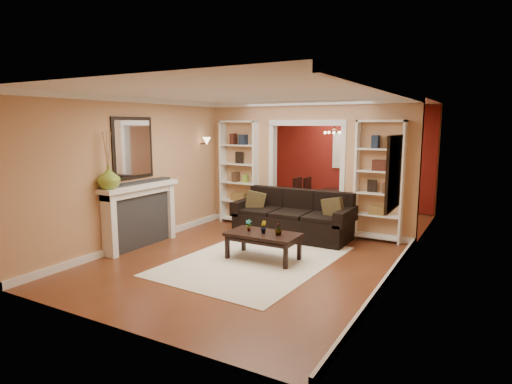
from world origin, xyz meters
The scene contains 30 objects.
floor centered at (0.00, 0.00, 0.00)m, with size 8.00×8.00×0.00m, color brown.
ceiling centered at (0.00, 0.00, 2.70)m, with size 8.00×8.00×0.00m, color white.
wall_back centered at (0.00, 4.00, 1.35)m, with size 8.00×8.00×0.00m, color tan.
wall_front centered at (0.00, -4.00, 1.35)m, with size 8.00×8.00×0.00m, color tan.
wall_left centered at (-2.25, 0.00, 1.35)m, with size 8.00×8.00×0.00m, color tan.
wall_right centered at (2.25, 0.00, 1.35)m, with size 8.00×8.00×0.00m, color tan.
partition_wall centered at (0.00, 1.20, 1.35)m, with size 4.50×0.15×2.70m, color tan.
red_back_panel centered at (0.00, 3.97, 1.32)m, with size 4.44×0.04×2.64m, color maroon.
dining_window centered at (0.00, 3.93, 1.55)m, with size 0.78×0.03×0.98m, color #8CA5CC.
area_rug centered at (0.11, -1.21, 0.01)m, with size 2.25×3.16×0.01m, color white.
sofa centered at (0.03, 0.45, 0.46)m, with size 2.34×1.01×0.92m, color black.
pillow_left centered at (-0.80, 0.43, 0.64)m, with size 0.38×0.11×0.38m, color brown.
pillow_right centered at (0.86, 0.43, 0.65)m, with size 0.40×0.11×0.40m, color brown.
coffee_table centered at (0.20, -1.09, 0.23)m, with size 1.19×0.64×0.45m, color black.
plant_left centered at (-0.08, -1.09, 0.55)m, with size 0.10×0.07×0.20m, color #336626.
plant_center centered at (0.20, -1.09, 0.55)m, with size 0.11×0.09×0.20m, color #336626.
plant_right centered at (0.48, -1.09, 0.55)m, with size 0.12×0.12×0.21m, color #336626.
bookshelf_left centered at (-1.55, 1.03, 1.15)m, with size 0.90×0.30×2.30m, color white.
bookshelf_right centered at (1.55, 1.03, 1.15)m, with size 0.90×0.30×2.30m, color white.
fireplace centered at (-2.09, -1.50, 0.58)m, with size 0.32×1.70×1.16m, color white.
vase centered at (-2.09, -2.20, 1.35)m, with size 0.37×0.37×0.38m, color #81A435.
mirror centered at (-2.23, -1.50, 1.80)m, with size 0.03×0.95×1.10m, color silver.
wall_sconce centered at (-2.15, 0.55, 1.83)m, with size 0.18×0.18×0.22m, color #FFE0A5.
framed_art centered at (2.21, -1.00, 1.55)m, with size 0.04×0.85×1.05m, color black.
dining_table centered at (0.00, 2.87, 0.28)m, with size 0.88×1.59×0.56m, color black.
dining_chair_nw centered at (-0.55, 2.57, 0.47)m, with size 0.47×0.47×0.95m, color black.
dining_chair_ne centered at (0.55, 2.57, 0.46)m, with size 0.46×0.46×0.92m, color black.
dining_chair_sw centered at (-0.55, 3.17, 0.44)m, with size 0.44×0.44×0.89m, color black.
dining_chair_se centered at (0.55, 3.17, 0.39)m, with size 0.39×0.39×0.78m, color black.
chandelier centered at (0.00, 2.70, 2.02)m, with size 0.50×0.50×0.30m, color #402B1D.
Camera 1 is at (3.44, -7.09, 2.22)m, focal length 30.00 mm.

